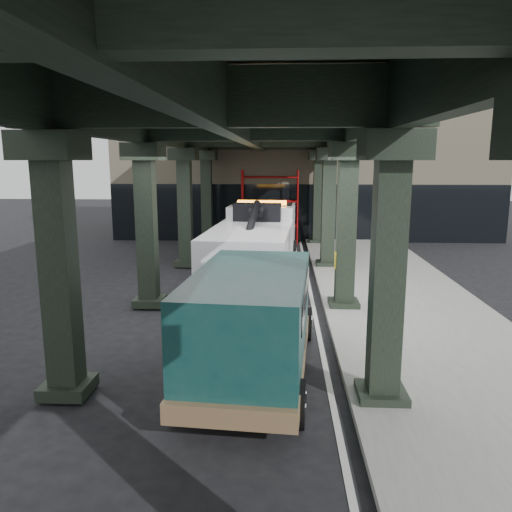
% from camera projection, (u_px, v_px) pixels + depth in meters
% --- Properties ---
extents(ground, '(90.00, 90.00, 0.00)m').
position_uv_depth(ground, '(255.00, 330.00, 13.43)').
color(ground, black).
rests_on(ground, ground).
extents(sidewalk, '(5.00, 40.00, 0.15)m').
position_uv_depth(sidewalk, '(406.00, 308.00, 15.14)').
color(sidewalk, gray).
rests_on(sidewalk, ground).
extents(lane_stripe, '(0.12, 38.00, 0.01)m').
position_uv_depth(lane_stripe, '(314.00, 309.00, 15.30)').
color(lane_stripe, silver).
rests_on(lane_stripe, ground).
extents(viaduct, '(7.40, 32.00, 6.40)m').
position_uv_depth(viaduct, '(245.00, 126.00, 14.38)').
color(viaduct, black).
rests_on(viaduct, ground).
extents(building, '(22.00, 10.00, 8.00)m').
position_uv_depth(building, '(303.00, 168.00, 32.18)').
color(building, '#C6B793').
rests_on(building, ground).
extents(scaffolding, '(3.08, 0.88, 4.00)m').
position_uv_depth(scaffolding, '(270.00, 205.00, 27.39)').
color(scaffolding, '#B00E0E').
rests_on(scaffolding, ground).
extents(tow_truck, '(3.20, 9.45, 3.05)m').
position_uv_depth(tow_truck, '(256.00, 243.00, 18.53)').
color(tow_truck, black).
rests_on(tow_truck, ground).
extents(towed_van, '(2.72, 5.98, 2.36)m').
position_uv_depth(towed_van, '(253.00, 320.00, 10.26)').
color(towed_van, '#103A38').
rests_on(towed_van, ground).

